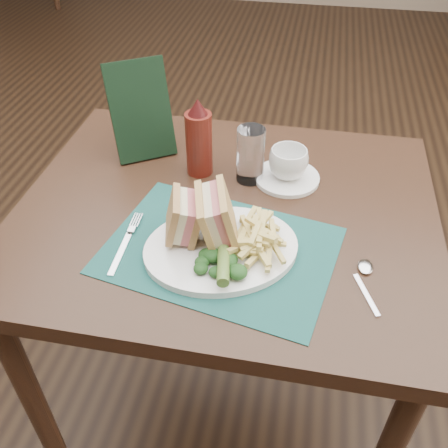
% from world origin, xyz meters
% --- Properties ---
extents(floor, '(7.00, 7.00, 0.00)m').
position_xyz_m(floor, '(0.00, 0.00, 0.00)').
color(floor, black).
rests_on(floor, ground).
extents(wall_back, '(6.00, 0.00, 6.00)m').
position_xyz_m(wall_back, '(0.00, 3.50, 0.00)').
color(wall_back, gray).
rests_on(wall_back, ground).
extents(table_main, '(0.90, 0.75, 0.75)m').
position_xyz_m(table_main, '(0.00, -0.50, 0.38)').
color(table_main, black).
rests_on(table_main, ground).
extents(placemat, '(0.49, 0.39, 0.00)m').
position_xyz_m(placemat, '(0.01, -0.64, 0.75)').
color(placemat, '#164742').
rests_on(placemat, table_main).
extents(plate, '(0.37, 0.34, 0.01)m').
position_xyz_m(plate, '(0.02, -0.64, 0.76)').
color(plate, white).
rests_on(plate, placemat).
extents(sandwich_half_a, '(0.10, 0.11, 0.10)m').
position_xyz_m(sandwich_half_a, '(-0.08, -0.63, 0.81)').
color(sandwich_half_a, tan).
rests_on(sandwich_half_a, plate).
extents(sandwich_half_b, '(0.11, 0.13, 0.11)m').
position_xyz_m(sandwich_half_b, '(-0.01, -0.63, 0.82)').
color(sandwich_half_b, tan).
rests_on(sandwich_half_b, plate).
extents(kale_garnish, '(0.11, 0.08, 0.03)m').
position_xyz_m(kale_garnish, '(0.03, -0.70, 0.78)').
color(kale_garnish, '#143513').
rests_on(kale_garnish, plate).
extents(pickle_spear, '(0.04, 0.12, 0.03)m').
position_xyz_m(pickle_spear, '(0.03, -0.70, 0.79)').
color(pickle_spear, '#4E6F2A').
rests_on(pickle_spear, plate).
extents(fries_pile, '(0.18, 0.20, 0.05)m').
position_xyz_m(fries_pile, '(0.09, -0.62, 0.79)').
color(fries_pile, '#CEBC67').
rests_on(fries_pile, plate).
extents(fork, '(0.04, 0.17, 0.01)m').
position_xyz_m(fork, '(-0.17, -0.65, 0.76)').
color(fork, silver).
rests_on(fork, placemat).
extents(spoon, '(0.09, 0.15, 0.01)m').
position_xyz_m(spoon, '(0.29, -0.68, 0.76)').
color(spoon, silver).
rests_on(spoon, table_main).
extents(saucer, '(0.16, 0.16, 0.01)m').
position_xyz_m(saucer, '(0.12, -0.37, 0.76)').
color(saucer, white).
rests_on(saucer, table_main).
extents(coffee_cup, '(0.11, 0.11, 0.07)m').
position_xyz_m(coffee_cup, '(0.12, -0.37, 0.80)').
color(coffee_cup, white).
rests_on(coffee_cup, saucer).
extents(drinking_glass, '(0.08, 0.08, 0.13)m').
position_xyz_m(drinking_glass, '(0.03, -0.39, 0.81)').
color(drinking_glass, white).
rests_on(drinking_glass, table_main).
extents(ketchup_bottle, '(0.08, 0.08, 0.19)m').
position_xyz_m(ketchup_bottle, '(-0.09, -0.38, 0.84)').
color(ketchup_bottle, '#50150D').
rests_on(ketchup_bottle, table_main).
extents(check_presenter, '(0.17, 0.15, 0.23)m').
position_xyz_m(check_presenter, '(-0.24, -0.32, 0.86)').
color(check_presenter, black).
rests_on(check_presenter, table_main).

